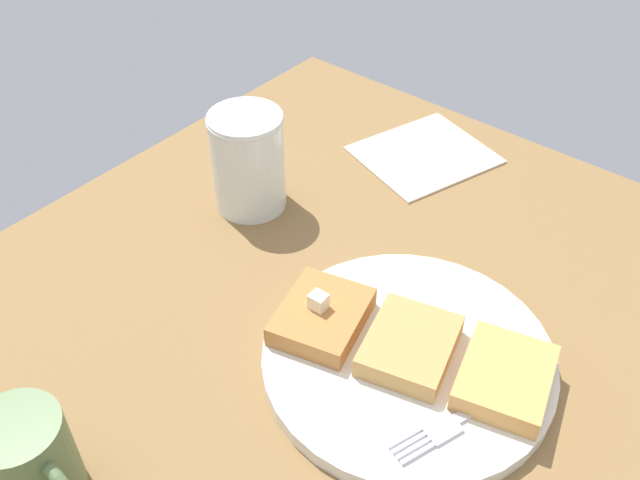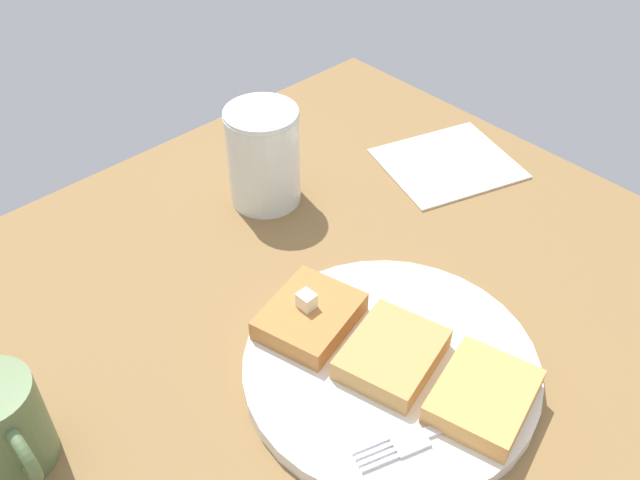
{
  "view_description": "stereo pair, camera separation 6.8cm",
  "coord_description": "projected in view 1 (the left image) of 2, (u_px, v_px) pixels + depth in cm",
  "views": [
    {
      "loc": [
        17.1,
        -28.94,
        51.55
      ],
      "look_at": [
        -15.63,
        10.87,
        6.31
      ],
      "focal_mm": 40.0,
      "sensor_mm": 36.0,
      "label": 1
    },
    {
      "loc": [
        22.09,
        -24.25,
        51.55
      ],
      "look_at": [
        -15.63,
        10.87,
        6.31
      ],
      "focal_mm": 40.0,
      "sensor_mm": 36.0,
      "label": 2
    }
  ],
  "objects": [
    {
      "name": "fork",
      "position": [
        465.0,
        415.0,
        0.57
      ],
      "size": [
        6.51,
        15.61,
        0.36
      ],
      "color": "silver",
      "rests_on": "plate"
    },
    {
      "name": "toast_slice_middle",
      "position": [
        410.0,
        346.0,
        0.61
      ],
      "size": [
        9.19,
        10.28,
        2.06
      ],
      "primitive_type": "cube",
      "rotation": [
        0.0,
        0.0,
        0.26
      ],
      "color": "tan",
      "rests_on": "plate"
    },
    {
      "name": "table_surface",
      "position": [
        383.0,
        437.0,
        0.58
      ],
      "size": [
        92.55,
        92.55,
        1.81
      ],
      "primitive_type": "cube",
      "color": "brown",
      "rests_on": "ground"
    },
    {
      "name": "plate",
      "position": [
        408.0,
        358.0,
        0.62
      ],
      "size": [
        25.62,
        25.62,
        1.48
      ],
      "color": "silver",
      "rests_on": "table_surface"
    },
    {
      "name": "syrup_jar",
      "position": [
        248.0,
        164.0,
        0.77
      ],
      "size": [
        8.1,
        8.1,
        11.28
      ],
      "color": "#341405",
      "rests_on": "table_surface"
    },
    {
      "name": "toast_slice_right",
      "position": [
        505.0,
        377.0,
        0.59
      ],
      "size": [
        9.19,
        10.28,
        2.06
      ],
      "primitive_type": "cube",
      "rotation": [
        0.0,
        0.0,
        0.26
      ],
      "color": "tan",
      "rests_on": "plate"
    },
    {
      "name": "butter_pat_primary",
      "position": [
        318.0,
        301.0,
        0.63
      ],
      "size": [
        1.55,
        1.41,
        1.51
      ],
      "primitive_type": "cube",
      "rotation": [
        0.0,
        0.0,
        0.03
      ],
      "color": "#F4ECC4",
      "rests_on": "toast_slice_left"
    },
    {
      "name": "napkin",
      "position": [
        424.0,
        155.0,
        0.87
      ],
      "size": [
        17.15,
        18.37,
        0.3
      ],
      "primitive_type": "cube",
      "rotation": [
        0.0,
        0.0,
        -0.32
      ],
      "color": "beige",
      "rests_on": "table_surface"
    },
    {
      "name": "toast_slice_left",
      "position": [
        322.0,
        316.0,
        0.64
      ],
      "size": [
        9.19,
        10.28,
        2.06
      ],
      "primitive_type": "cube",
      "rotation": [
        0.0,
        0.0,
        0.26
      ],
      "color": "#B17036",
      "rests_on": "plate"
    },
    {
      "name": "coffee_mug",
      "position": [
        31.0,
        462.0,
        0.51
      ],
      "size": [
        9.3,
        6.5,
        8.5
      ],
      "color": "#566E43",
      "rests_on": "table_surface"
    }
  ]
}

